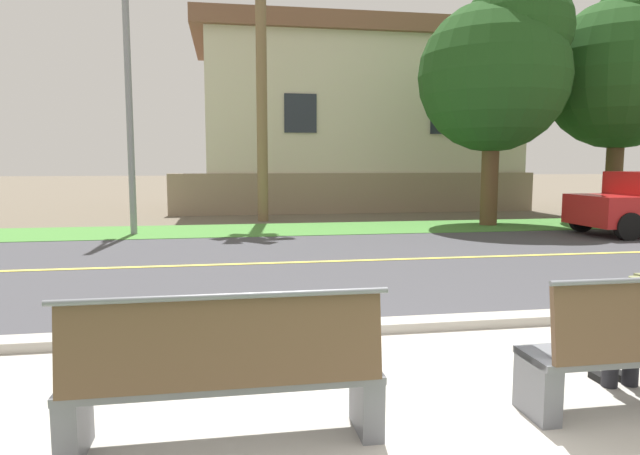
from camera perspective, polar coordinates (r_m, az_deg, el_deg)
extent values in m
plane|color=#665B4C|center=(11.36, -2.07, -2.26)|extent=(140.00, 140.00, 0.00)
cube|color=#B7B2A8|center=(4.20, 12.55, -18.03)|extent=(44.00, 3.60, 0.01)
cube|color=#ADA89E|center=(5.92, 5.32, -10.04)|extent=(44.00, 0.30, 0.11)
cube|color=#424247|center=(9.90, -0.91, -3.55)|extent=(52.00, 8.00, 0.01)
cube|color=#E0CC4C|center=(9.90, -0.91, -3.53)|extent=(48.00, 0.14, 0.01)
cube|color=#478438|center=(14.77, -3.85, -0.19)|extent=(48.00, 2.80, 0.02)
cube|color=slate|center=(3.81, -23.84, -17.53)|extent=(0.14, 0.40, 0.45)
cube|color=slate|center=(3.80, 4.75, -17.03)|extent=(0.14, 0.40, 0.45)
cube|color=slate|center=(3.62, -9.60, -14.91)|extent=(1.93, 0.44, 0.05)
cube|color=brown|center=(3.34, -9.69, -11.58)|extent=(1.86, 0.12, 0.52)
cylinder|color=slate|center=(3.25, -9.79, -6.95)|extent=(1.93, 0.04, 0.04)
cube|color=slate|center=(4.25, 21.28, -14.87)|extent=(0.14, 0.40, 0.45)
cylinder|color=black|center=(4.78, 29.09, -9.27)|extent=(0.15, 0.42, 0.15)
cylinder|color=black|center=(5.00, 27.51, -12.01)|extent=(0.12, 0.12, 0.43)
cube|color=black|center=(5.12, 26.85, -13.68)|extent=(0.09, 0.24, 0.07)
cylinder|color=black|center=(5.11, 29.16, -11.71)|extent=(0.12, 0.12, 0.43)
cube|color=black|center=(5.22, 28.48, -13.36)|extent=(0.09, 0.24, 0.07)
cylinder|color=#6B7047|center=(4.52, 29.36, -7.27)|extent=(0.09, 0.09, 0.46)
cylinder|color=black|center=(14.42, 28.94, 0.09)|extent=(0.64, 0.18, 0.64)
cylinder|color=black|center=(15.76, 25.14, 0.77)|extent=(0.64, 0.18, 0.64)
cylinder|color=gray|center=(14.50, -18.97, 13.92)|extent=(0.16, 0.16, 7.37)
cylinder|color=brown|center=(16.40, 16.91, 4.68)|extent=(0.47, 0.47, 2.56)
sphere|color=#1E4719|center=(16.56, 17.25, 14.47)|extent=(4.10, 4.10, 4.10)
sphere|color=#1E4719|center=(16.74, 19.55, 18.58)|extent=(2.87, 2.87, 2.87)
cylinder|color=brown|center=(18.92, 27.77, 4.64)|extent=(0.48, 0.48, 2.71)
sphere|color=#1E4719|center=(19.09, 28.27, 13.60)|extent=(4.33, 4.33, 4.33)
cylinder|color=brown|center=(17.23, -6.01, 17.07)|extent=(0.32, 0.32, 9.78)
cube|color=gray|center=(19.64, 3.99, 3.52)|extent=(13.00, 0.36, 1.40)
cube|color=beige|center=(22.89, 3.43, 9.99)|extent=(11.51, 6.40, 6.22)
cube|color=brown|center=(23.35, 3.49, 18.38)|extent=(12.43, 6.91, 0.60)
cube|color=#232833|center=(19.28, -2.01, 11.57)|extent=(1.10, 0.06, 1.30)
cube|color=#232833|center=(20.62, 12.68, 11.09)|extent=(1.10, 0.06, 1.30)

